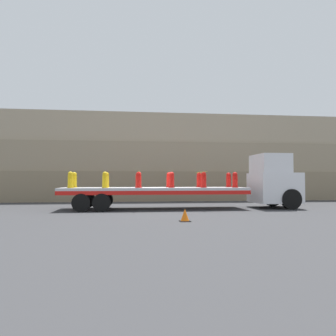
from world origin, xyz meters
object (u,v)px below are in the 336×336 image
fire_hydrant_red_far_5 (229,180)px  fire_hydrant_yellow_near_0 (70,180)px  flatbed_trailer (142,191)px  traffic_cone (185,215)px  fire_hydrant_red_far_2 (138,180)px  fire_hydrant_red_near_2 (139,180)px  fire_hydrant_red_near_4 (204,180)px  fire_hydrant_red_far_4 (199,180)px  truck_cab (275,182)px  fire_hydrant_yellow_far_0 (74,180)px  fire_hydrant_yellow_far_1 (107,180)px  fire_hydrant_red_near_5 (235,180)px  fire_hydrant_yellow_near_1 (105,180)px  fire_hydrant_red_near_3 (172,180)px  fire_hydrant_red_far_3 (169,180)px

fire_hydrant_red_far_5 → fire_hydrant_yellow_near_0: bearing=-172.5°
flatbed_trailer → fire_hydrant_red_far_5: (4.94, 0.57, 0.61)m
flatbed_trailer → traffic_cone: 5.64m
fire_hydrant_red_far_2 → fire_hydrant_red_far_5: (5.16, 0.00, 0.00)m
fire_hydrant_yellow_near_0 → fire_hydrant_red_near_2: same height
flatbed_trailer → fire_hydrant_red_near_4: size_ratio=11.77×
flatbed_trailer → fire_hydrant_red_far_4: 3.33m
truck_cab → flatbed_trailer: size_ratio=0.31×
fire_hydrant_yellow_near_0 → fire_hydrant_red_near_4: bearing=0.0°
truck_cab → fire_hydrant_red_far_5: truck_cab is taller
fire_hydrant_red_far_5 → fire_hydrant_yellow_far_0: bearing=180.0°
fire_hydrant_red_near_4 → flatbed_trailer: bearing=170.0°
fire_hydrant_red_far_5 → fire_hydrant_yellow_far_1: bearing=180.0°
fire_hydrant_yellow_near_0 → fire_hydrant_red_far_5: size_ratio=1.00×
flatbed_trailer → fire_hydrant_red_far_4: (3.22, 0.57, 0.61)m
fire_hydrant_yellow_far_1 → traffic_cone: fire_hydrant_yellow_far_1 is taller
fire_hydrant_red_far_5 → traffic_cone: (-3.57, -5.99, -1.33)m
fire_hydrant_yellow_far_0 → fire_hydrant_yellow_far_1: bearing=0.0°
fire_hydrant_yellow_far_0 → fire_hydrant_red_near_2: (3.44, -1.14, 0.00)m
fire_hydrant_red_far_2 → fire_hydrant_red_near_5: same height
truck_cab → fire_hydrant_yellow_near_1: size_ratio=3.60×
fire_hydrant_yellow_near_1 → fire_hydrant_red_far_4: size_ratio=1.00×
flatbed_trailer → traffic_cone: bearing=-75.8°
fire_hydrant_red_near_5 → fire_hydrant_yellow_near_0: bearing=180.0°
fire_hydrant_red_near_5 → fire_hydrant_red_far_5: bearing=90.0°
fire_hydrant_yellow_near_0 → fire_hydrant_yellow_near_1: (1.72, 0.00, 0.00)m
fire_hydrant_yellow_near_1 → traffic_cone: 6.03m
fire_hydrant_red_far_2 → fire_hydrant_red_near_4: 3.63m
fire_hydrant_red_far_4 → fire_hydrant_red_near_5: size_ratio=1.00×
flatbed_trailer → fire_hydrant_yellow_near_0: fire_hydrant_yellow_near_0 is taller
flatbed_trailer → fire_hydrant_red_near_5: 5.01m
fire_hydrant_yellow_near_0 → traffic_cone: bearing=-44.0°
traffic_cone → fire_hydrant_red_near_3: bearing=88.5°
fire_hydrant_red_far_2 → fire_hydrant_red_far_5: size_ratio=1.00×
traffic_cone → fire_hydrant_red_far_2: bearing=104.9°
fire_hydrant_red_near_4 → fire_hydrant_red_far_5: same height
fire_hydrant_red_far_3 → fire_hydrant_yellow_near_0: bearing=-167.6°
traffic_cone → fire_hydrant_red_far_5: bearing=59.2°
fire_hydrant_yellow_near_0 → fire_hydrant_red_near_4: same height
fire_hydrant_yellow_near_0 → fire_hydrant_red_near_2: bearing=0.0°
fire_hydrant_yellow_far_1 → traffic_cone: size_ratio=1.74×
fire_hydrant_red_near_3 → truck_cab: bearing=5.5°
fire_hydrant_red_far_3 → traffic_cone: fire_hydrant_red_far_3 is taller
flatbed_trailer → fire_hydrant_red_near_2: 0.86m
fire_hydrant_red_far_3 → fire_hydrant_red_far_5: (3.44, 0.00, 0.00)m
fire_hydrant_red_far_3 → traffic_cone: size_ratio=1.74×
fire_hydrant_yellow_near_1 → fire_hydrant_yellow_far_0: bearing=146.6°
fire_hydrant_red_near_2 → fire_hydrant_red_far_5: (5.16, 1.14, 0.00)m
truck_cab → fire_hydrant_yellow_far_1: (-9.38, 0.57, 0.09)m
fire_hydrant_yellow_near_1 → fire_hydrant_red_near_4: size_ratio=1.00×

